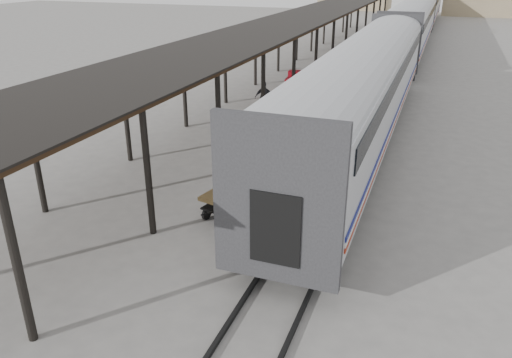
{
  "coord_description": "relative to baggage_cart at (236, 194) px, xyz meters",
  "views": [
    {
      "loc": [
        6.21,
        -13.4,
        7.55
      ],
      "look_at": [
        1.52,
        -0.73,
        1.7
      ],
      "focal_mm": 35.0,
      "sensor_mm": 36.0,
      "label": 1
    }
  ],
  "objects": [
    {
      "name": "suitcase_stack",
      "position": [
        -0.05,
        0.35,
        0.41
      ],
      "size": [
        1.39,
        1.14,
        0.56
      ],
      "rotation": [
        0.0,
        0.0,
        -0.23
      ],
      "color": "#363638",
      "rests_on": "baggage_cart"
    },
    {
      "name": "pedestrian",
      "position": [
        -3.04,
        11.36,
        0.24
      ],
      "size": [
        1.1,
        0.63,
        1.78
      ],
      "primitive_type": "imported",
      "rotation": [
        0.0,
        0.0,
        3.34
      ],
      "color": "black",
      "rests_on": "ground"
    },
    {
      "name": "ground",
      "position": [
        -0.51,
        -0.15,
        -0.65
      ],
      "size": [
        160.0,
        160.0,
        0.0
      ],
      "primitive_type": "plane",
      "color": "slate",
      "rests_on": "ground"
    },
    {
      "name": "train",
      "position": [
        2.68,
        33.65,
        2.04
      ],
      "size": [
        3.45,
        76.01,
        4.01
      ],
      "color": "silver",
      "rests_on": "ground"
    },
    {
      "name": "baggage_cart",
      "position": [
        0.0,
        0.0,
        0.0
      ],
      "size": [
        1.76,
        2.62,
        0.86
      ],
      "rotation": [
        0.0,
        0.0,
        -0.23
      ],
      "color": "brown",
      "rests_on": "ground"
    },
    {
      "name": "rails",
      "position": [
        2.69,
        33.85,
        -0.59
      ],
      "size": [
        1.54,
        150.0,
        0.12
      ],
      "color": "black",
      "rests_on": "ground"
    },
    {
      "name": "canopy",
      "position": [
        -3.91,
        23.85,
        3.36
      ],
      "size": [
        4.9,
        64.3,
        4.15
      ],
      "color": "#422B19",
      "rests_on": "ground"
    },
    {
      "name": "porter",
      "position": [
        0.25,
        -0.65,
        1.02
      ],
      "size": [
        0.47,
        0.64,
        1.61
      ],
      "primitive_type": "imported",
      "rotation": [
        0.0,
        0.0,
        1.43
      ],
      "color": "navy",
      "rests_on": "baggage_cart"
    },
    {
      "name": "luggage_tug",
      "position": [
        -2.85,
        16.49,
        -0.03
      ],
      "size": [
        1.07,
        1.61,
        1.35
      ],
      "rotation": [
        0.0,
        0.0,
        0.09
      ],
      "color": "maroon",
      "rests_on": "ground"
    }
  ]
}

